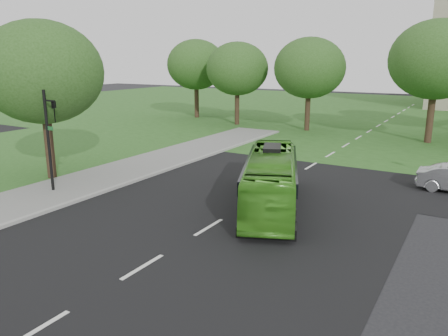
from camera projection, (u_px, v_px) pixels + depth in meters
name	position (u px, v px, depth m)	size (l,w,h in m)	color
ground	(179.00, 245.00, 15.84)	(160.00, 160.00, 0.00)	black
street_surfaces	(344.00, 143.00, 35.02)	(120.00, 120.00, 0.15)	black
tree_park_a	(237.00, 69.00, 43.80)	(6.24, 6.24, 8.29)	black
tree_park_b	(309.00, 68.00, 39.99)	(6.53, 6.53, 8.56)	black
tree_park_c	(437.00, 60.00, 33.74)	(7.24, 7.24, 9.61)	black
tree_park_f	(196.00, 65.00, 49.13)	(6.57, 6.57, 8.77)	black
tree_side_near	(42.00, 72.00, 23.50)	(6.51, 6.51, 8.65)	black
bus	(271.00, 180.00, 19.80)	(2.08, 8.89, 2.48)	#3F9020
traffic_light	(50.00, 134.00, 21.30)	(0.83, 0.24, 5.15)	black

